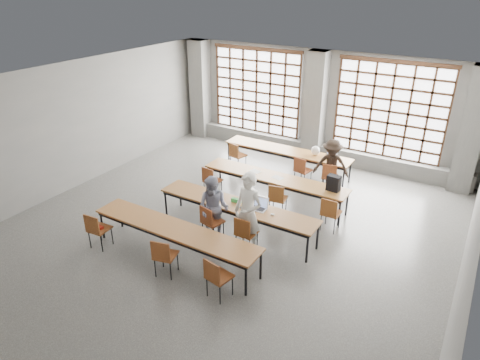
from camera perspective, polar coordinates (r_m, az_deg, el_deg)
name	(u,v)px	position (r m, az deg, el deg)	size (l,w,h in m)	color
floor	(227,229)	(10.38, -1.75, -6.56)	(11.00, 11.00, 0.00)	#484846
ceiling	(225,85)	(9.02, -2.05, 12.61)	(11.00, 11.00, 0.00)	silver
wall_back	(318,105)	(14.23, 10.42, 9.82)	(10.00, 10.00, 0.00)	slate
wall_left	(75,126)	(12.83, -21.11, 6.77)	(11.00, 11.00, 0.00)	slate
wall_right	(474,223)	(8.26, 28.76, -5.08)	(11.00, 11.00, 0.00)	slate
column_left	(200,89)	(16.10, -5.31, 11.95)	(0.60, 0.55, 3.50)	#565654
column_mid	(315,107)	(13.98, 9.99, 9.57)	(0.60, 0.55, 3.50)	#565654
column_right	(472,131)	(13.13, 28.54, 5.74)	(0.60, 0.55, 3.50)	#565654
window_left	(257,92)	(15.04, 2.22, 11.66)	(3.32, 0.12, 3.00)	white
window_right	(389,111)	(13.52, 19.31, 8.63)	(3.32, 0.12, 3.00)	white
sill_ledge	(313,150)	(14.53, 9.66, 3.95)	(9.80, 0.35, 0.50)	#565654
desk_row_a	(287,152)	(13.14, 6.25, 3.75)	(4.00, 0.70, 0.73)	brown
desk_row_b	(274,179)	(11.33, 4.58, 0.12)	(4.00, 0.70, 0.73)	brown
desk_row_c	(237,207)	(9.98, -0.46, -3.56)	(4.00, 0.70, 0.73)	brown
desk_row_d	(175,231)	(9.18, -8.71, -6.70)	(4.00, 0.70, 0.73)	brown
chair_back_left	(236,153)	(13.30, -0.48, 3.58)	(0.51, 0.51, 0.88)	brown
chair_back_mid	(302,168)	(12.37, 8.24, 1.55)	(0.49, 0.50, 0.88)	maroon
chair_back_right	(330,175)	(12.11, 11.85, 0.70)	(0.51, 0.51, 0.88)	maroon
chair_mid_left	(211,179)	(11.65, -3.92, 0.18)	(0.46, 0.47, 0.88)	brown
chair_mid_centre	(277,197)	(10.72, 4.99, -2.23)	(0.48, 0.49, 0.88)	brown
chair_mid_right	(330,211)	(10.27, 11.93, -4.06)	(0.42, 0.43, 0.88)	brown
chair_front_left	(210,219)	(9.74, -4.00, -5.27)	(0.50, 0.50, 0.88)	brown
chair_front_right	(245,231)	(9.31, 0.65, -6.79)	(0.43, 0.43, 0.88)	brown
chair_near_left	(96,227)	(9.95, -18.59, -6.00)	(0.46, 0.46, 0.88)	brown
chair_near_mid	(164,254)	(8.74, -10.15, -9.66)	(0.51, 0.51, 0.88)	brown
chair_near_right	(216,275)	(8.10, -3.16, -12.50)	(0.49, 0.49, 0.88)	brown
student_male	(248,213)	(9.21, 1.09, -4.39)	(0.67, 0.44, 1.85)	white
student_female	(214,208)	(9.71, -3.53, -3.80)	(0.75, 0.58, 1.54)	#1A2150
student_back	(331,166)	(12.13, 12.07, 1.90)	(0.98, 0.57, 1.52)	black
laptop_front	(260,206)	(9.76, 2.62, -3.45)	(0.37, 0.32, 0.26)	silver
laptop_back	(331,156)	(12.73, 12.02, 3.19)	(0.40, 0.35, 0.26)	silver
mouse	(273,214)	(9.52, 4.37, -4.60)	(0.10, 0.06, 0.04)	white
green_box	(237,200)	(10.01, -0.46, -2.74)	(0.25, 0.09, 0.09)	green
phone	(241,208)	(9.78, 0.13, -3.70)	(0.13, 0.06, 0.01)	black
paper_sheet_a	(255,171)	(11.60, 2.07, 1.17)	(0.30, 0.21, 0.00)	white
paper_sheet_c	(278,178)	(11.26, 5.05, 0.32)	(0.30, 0.21, 0.00)	white
backpack	(334,183)	(10.72, 12.38, -0.41)	(0.32, 0.20, 0.40)	black
plastic_bag	(315,151)	(12.79, 10.03, 3.87)	(0.26, 0.21, 0.29)	white
red_pouch	(99,227)	(10.01, -18.26, -5.97)	(0.20, 0.08, 0.06)	maroon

